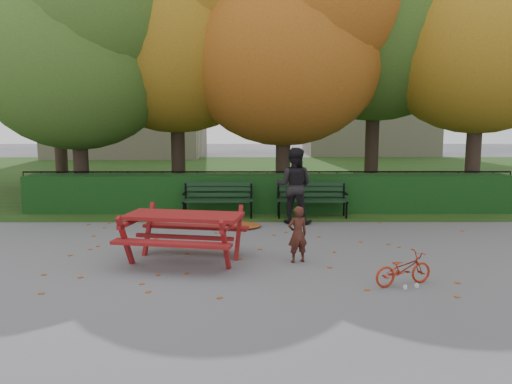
{
  "coord_description": "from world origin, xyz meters",
  "views": [
    {
      "loc": [
        -0.38,
        -8.93,
        2.45
      ],
      "look_at": [
        -0.34,
        1.21,
        1.0
      ],
      "focal_mm": 35.0,
      "sensor_mm": 36.0,
      "label": 1
    }
  ],
  "objects_px": {
    "tree_a": "(84,47)",
    "tree_d": "(391,6)",
    "adult": "(294,186)",
    "tree_c": "(296,38)",
    "tree_e": "(496,28)",
    "child": "(298,234)",
    "tree_b": "(186,22)",
    "bench_left": "(218,197)",
    "bicycle": "(403,269)",
    "tree_g": "(493,40)",
    "bench_right": "(312,197)",
    "tree_f": "(62,28)",
    "picnic_table": "(184,225)"
  },
  "relations": [
    {
      "from": "tree_d",
      "to": "picnic_table",
      "type": "xyz_separation_m",
      "value": [
        -5.48,
        -7.67,
        -5.32
      ]
    },
    {
      "from": "bench_right",
      "to": "child",
      "type": "bearing_deg",
      "value": -99.86
    },
    {
      "from": "tree_a",
      "to": "bench_left",
      "type": "bearing_deg",
      "value": -25.76
    },
    {
      "from": "tree_d",
      "to": "tree_e",
      "type": "relative_size",
      "value": 1.17
    },
    {
      "from": "child",
      "to": "adult",
      "type": "distance_m",
      "value": 3.4
    },
    {
      "from": "tree_g",
      "to": "bicycle",
      "type": "xyz_separation_m",
      "value": [
        -6.48,
        -11.47,
        -5.12
      ]
    },
    {
      "from": "tree_g",
      "to": "picnic_table",
      "type": "height_order",
      "value": "tree_g"
    },
    {
      "from": "tree_d",
      "to": "tree_b",
      "type": "bearing_deg",
      "value": -175.62
    },
    {
      "from": "tree_g",
      "to": "bicycle",
      "type": "height_order",
      "value": "tree_g"
    },
    {
      "from": "tree_g",
      "to": "bicycle",
      "type": "bearing_deg",
      "value": -119.46
    },
    {
      "from": "tree_c",
      "to": "picnic_table",
      "type": "bearing_deg",
      "value": -110.83
    },
    {
      "from": "tree_c",
      "to": "tree_f",
      "type": "height_order",
      "value": "tree_f"
    },
    {
      "from": "tree_d",
      "to": "bench_left",
      "type": "relative_size",
      "value": 5.32
    },
    {
      "from": "tree_e",
      "to": "adult",
      "type": "xyz_separation_m",
      "value": [
        -5.94,
        -2.87,
        -4.17
      ]
    },
    {
      "from": "child",
      "to": "bicycle",
      "type": "relative_size",
      "value": 1.03
    },
    {
      "from": "tree_b",
      "to": "picnic_table",
      "type": "distance_m",
      "value": 8.65
    },
    {
      "from": "tree_e",
      "to": "picnic_table",
      "type": "relative_size",
      "value": 3.63
    },
    {
      "from": "child",
      "to": "tree_f",
      "type": "bearing_deg",
      "value": -71.18
    },
    {
      "from": "tree_c",
      "to": "bicycle",
      "type": "distance_m",
      "value": 8.99
    },
    {
      "from": "tree_g",
      "to": "bench_right",
      "type": "xyz_separation_m",
      "value": [
        -7.23,
        -6.06,
        -4.85
      ]
    },
    {
      "from": "tree_g",
      "to": "child",
      "type": "relative_size",
      "value": 8.62
    },
    {
      "from": "tree_b",
      "to": "bench_left",
      "type": "distance_m",
      "value": 5.87
    },
    {
      "from": "tree_e",
      "to": "child",
      "type": "bearing_deg",
      "value": -134.58
    },
    {
      "from": "bench_right",
      "to": "bicycle",
      "type": "relative_size",
      "value": 1.87
    },
    {
      "from": "tree_b",
      "to": "bench_left",
      "type": "height_order",
      "value": "tree_b"
    },
    {
      "from": "tree_c",
      "to": "child",
      "type": "relative_size",
      "value": 8.07
    },
    {
      "from": "tree_f",
      "to": "child",
      "type": "xyz_separation_m",
      "value": [
        7.51,
        -9.71,
        -5.2
      ]
    },
    {
      "from": "bench_right",
      "to": "child",
      "type": "height_order",
      "value": "child"
    },
    {
      "from": "bench_left",
      "to": "tree_b",
      "type": "bearing_deg",
      "value": 110.58
    },
    {
      "from": "tree_f",
      "to": "bench_right",
      "type": "bearing_deg",
      "value": -33.92
    },
    {
      "from": "adult",
      "to": "tree_c",
      "type": "bearing_deg",
      "value": -78.31
    },
    {
      "from": "tree_e",
      "to": "bicycle",
      "type": "bearing_deg",
      "value": -121.97
    },
    {
      "from": "tree_b",
      "to": "child",
      "type": "distance_m",
      "value": 9.17
    },
    {
      "from": "tree_e",
      "to": "bicycle",
      "type": "distance_m",
      "value": 10.05
    },
    {
      "from": "tree_a",
      "to": "bench_right",
      "type": "relative_size",
      "value": 4.16
    },
    {
      "from": "tree_e",
      "to": "bench_left",
      "type": "xyz_separation_m",
      "value": [
        -7.82,
        -2.07,
        -4.56
      ]
    },
    {
      "from": "tree_d",
      "to": "tree_e",
      "type": "xyz_separation_m",
      "value": [
        2.64,
        -1.46,
        -0.9
      ]
    },
    {
      "from": "tree_a",
      "to": "tree_d",
      "type": "height_order",
      "value": "tree_d"
    },
    {
      "from": "bench_left",
      "to": "bicycle",
      "type": "height_order",
      "value": "bench_left"
    },
    {
      "from": "tree_b",
      "to": "bicycle",
      "type": "distance_m",
      "value": 10.79
    },
    {
      "from": "adult",
      "to": "tree_a",
      "type": "bearing_deg",
      "value": -8.5
    },
    {
      "from": "tree_c",
      "to": "tree_d",
      "type": "distance_m",
      "value": 3.5
    },
    {
      "from": "adult",
      "to": "tree_e",
      "type": "bearing_deg",
      "value": -137.83
    },
    {
      "from": "picnic_table",
      "to": "bench_right",
      "type": "bearing_deg",
      "value": 67.51
    },
    {
      "from": "tree_f",
      "to": "bicycle",
      "type": "distance_m",
      "value": 15.17
    },
    {
      "from": "tree_e",
      "to": "bench_left",
      "type": "height_order",
      "value": "tree_e"
    },
    {
      "from": "tree_a",
      "to": "tree_f",
      "type": "height_order",
      "value": "tree_f"
    },
    {
      "from": "tree_e",
      "to": "tree_d",
      "type": "bearing_deg",
      "value": 151.09
    },
    {
      "from": "tree_f",
      "to": "picnic_table",
      "type": "xyz_separation_m",
      "value": [
        5.53,
        -9.67,
        -5.03
      ]
    },
    {
      "from": "bench_left",
      "to": "adult",
      "type": "xyz_separation_m",
      "value": [
        1.88,
        -0.8,
        0.39
      ]
    }
  ]
}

